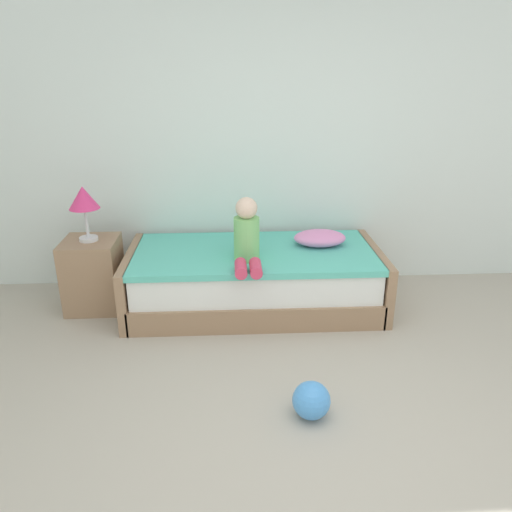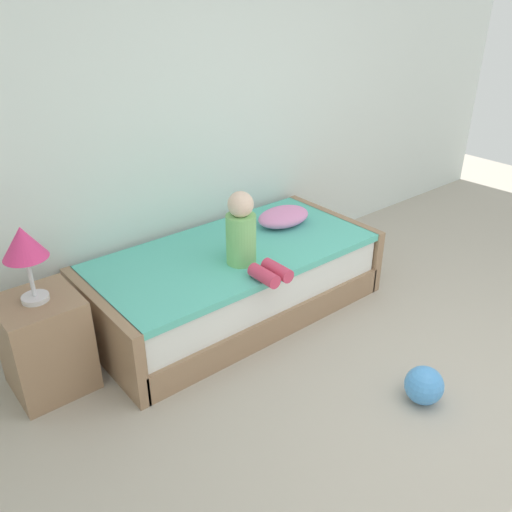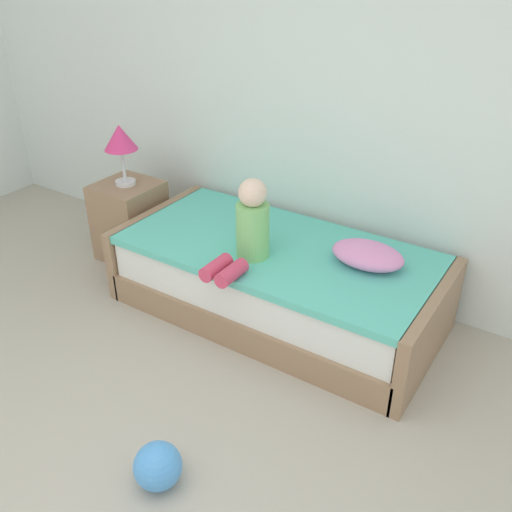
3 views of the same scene
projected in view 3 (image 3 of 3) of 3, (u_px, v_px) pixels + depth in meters
wall_rear at (376, 81)px, 3.35m from camera, size 7.20×0.10×2.90m
bed at (277, 280)px, 3.66m from camera, size 2.11×1.00×0.50m
nightstand at (130, 220)px, 4.30m from camera, size 0.44×0.44×0.60m
table_lamp at (120, 140)px, 3.98m from camera, size 0.24×0.24×0.45m
child_figure at (248, 229)px, 3.29m from camera, size 0.20×0.51×0.50m
pillow at (368, 255)px, 3.30m from camera, size 0.44×0.30×0.13m
toy_ball at (158, 466)px, 2.54m from camera, size 0.22×0.22×0.22m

